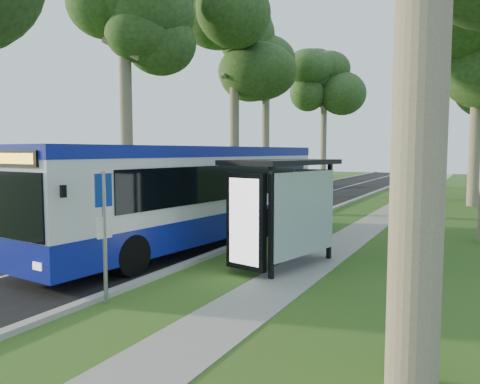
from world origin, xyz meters
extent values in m
plane|color=#285119|center=(0.00, 0.00, 0.00)|extent=(120.00, 120.00, 0.00)
cube|color=black|center=(-3.50, 10.00, 0.01)|extent=(7.00, 100.00, 0.02)
cube|color=#9E9B93|center=(0.00, 10.00, 0.06)|extent=(0.25, 100.00, 0.12)
cube|color=#9E9B93|center=(-7.00, 10.00, 0.06)|extent=(0.25, 100.00, 0.12)
cube|color=white|center=(-3.50, 10.00, 0.02)|extent=(0.12, 100.00, 0.00)
cube|color=gray|center=(3.00, 10.00, 0.01)|extent=(1.50, 100.00, 0.02)
cube|color=silver|center=(-1.41, 0.71, 1.87)|extent=(3.93, 12.82, 3.00)
cube|color=navy|center=(-1.41, 0.71, 0.79)|extent=(3.96, 12.85, 0.84)
cube|color=navy|center=(-1.41, 0.71, 3.19)|extent=(3.96, 12.85, 0.34)
cube|color=black|center=(-1.41, -5.61, 2.00)|extent=(2.36, 0.30, 1.52)
cube|color=yellow|center=(-1.41, -5.65, 3.05)|extent=(1.88, 0.22, 0.23)
cube|color=black|center=(-1.41, -5.54, 0.53)|extent=(2.52, 0.38, 0.32)
cylinder|color=black|center=(-2.61, -3.18, 0.55)|extent=(0.41, 1.12, 1.09)
cylinder|color=black|center=(-0.22, -3.18, 0.55)|extent=(0.41, 1.12, 1.09)
cylinder|color=black|center=(-2.61, 4.39, 0.55)|extent=(0.41, 1.12, 1.09)
cylinder|color=black|center=(-0.22, 4.39, 0.55)|extent=(0.41, 1.12, 1.09)
cylinder|color=gray|center=(0.30, -5.19, 1.40)|extent=(0.09, 0.09, 2.79)
cube|color=navy|center=(0.30, -5.19, 2.40)|extent=(0.13, 0.39, 0.69)
cylinder|color=yellow|center=(0.27, -5.19, 2.57)|extent=(0.07, 0.24, 0.25)
cube|color=white|center=(0.30, -5.19, 1.62)|extent=(0.12, 0.34, 0.45)
cube|color=black|center=(2.98, -1.77, 1.42)|extent=(0.14, 0.14, 2.83)
cube|color=black|center=(2.98, 1.13, 1.42)|extent=(0.14, 0.14, 2.83)
cube|color=black|center=(2.28, -0.32, 2.90)|extent=(2.58, 3.78, 0.14)
cube|color=silver|center=(3.07, -0.32, 1.53)|extent=(0.67, 2.83, 2.27)
cube|color=black|center=(2.28, -1.90, 1.42)|extent=(1.20, 0.44, 2.49)
cube|color=white|center=(2.28, -1.99, 1.42)|extent=(0.94, 0.23, 2.21)
cube|color=black|center=(2.62, 0.02, 0.51)|extent=(0.87, 2.09, 0.07)
cylinder|color=black|center=(1.31, 5.87, 0.46)|extent=(0.51, 0.51, 0.93)
cylinder|color=black|center=(1.31, 5.87, 0.95)|extent=(0.56, 0.56, 0.05)
imported|color=silver|center=(-8.12, 18.46, 0.68)|extent=(3.04, 4.27, 1.35)
imported|color=#ABADB3|center=(-8.30, 26.51, 0.74)|extent=(3.01, 4.73, 1.47)
cylinder|color=#7A6B56|center=(-10.50, 8.00, 5.54)|extent=(0.68, 0.68, 11.07)
ellipsoid|color=#213D17|center=(-10.50, 8.00, 11.39)|extent=(5.20, 5.20, 7.59)
cylinder|color=#7A6B56|center=(-9.00, 18.00, 5.70)|extent=(0.69, 0.69, 11.39)
ellipsoid|color=#213D17|center=(-9.00, 18.00, 11.72)|extent=(5.20, 5.20, 7.81)
cylinder|color=#7A6B56|center=(-11.00, 28.00, 6.15)|extent=(0.71, 0.71, 12.31)
ellipsoid|color=#213D17|center=(-11.00, 28.00, 12.66)|extent=(5.20, 5.20, 8.44)
cylinder|color=#7A6B56|center=(-8.50, 38.00, 5.30)|extent=(0.66, 0.66, 10.60)
ellipsoid|color=#213D17|center=(-8.50, 38.00, 10.90)|extent=(5.20, 5.20, 7.27)
cylinder|color=#7A6B56|center=(6.80, 18.00, 4.94)|extent=(0.64, 0.64, 9.88)
ellipsoid|color=#213D17|center=(6.80, 18.00, 10.16)|extent=(5.20, 5.20, 6.77)
camera|label=1|loc=(7.24, -12.43, 3.21)|focal=35.00mm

